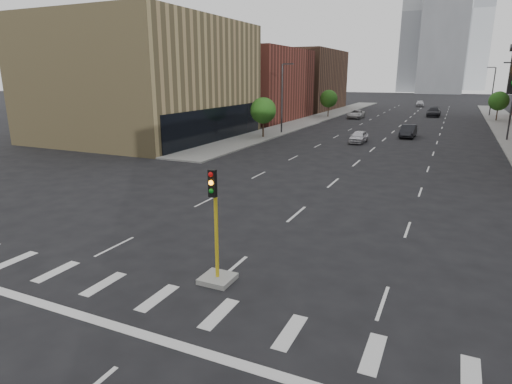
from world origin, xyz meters
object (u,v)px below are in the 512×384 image
Objects in this scene: car_mid_right at (408,131)px; car_near_left at (359,137)px; car_deep_right at (434,112)px; median_traffic_signal at (217,258)px; car_far_left at (356,114)px; car_distant at (420,103)px.

car_near_left is at bearing -122.43° from car_mid_right.
car_deep_right is at bearing 88.95° from car_mid_right.
median_traffic_signal reaches higher than car_far_left.
car_deep_right is at bearing -85.07° from car_distant.
car_near_left is at bearing -98.27° from car_deep_right.
car_far_left is at bearing 104.56° from car_near_left.
median_traffic_signal is at bearing -91.65° from car_mid_right.
car_mid_right reaches higher than car_near_left.
car_distant reaches higher than car_far_left.
median_traffic_signal reaches higher than car_distant.
car_far_left is 0.95× the size of car_deep_right.
car_mid_right is 1.04× the size of car_distant.
car_far_left is at bearing 118.56° from car_mid_right.
car_near_left is 0.86× the size of car_mid_right.
car_near_left is 29.81m from car_far_left.
car_deep_right is (1.41, 31.71, 0.05)m from car_mid_right.
median_traffic_signal is 0.77× the size of car_deep_right.
car_mid_right is at bearing -64.55° from car_far_left.
car_far_left is 15.94m from car_deep_right.
car_deep_right is (3.84, 75.86, -0.14)m from median_traffic_signal.
car_distant is at bearing 94.56° from car_mid_right.
car_distant is (1.60, 65.90, 0.08)m from car_near_left.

